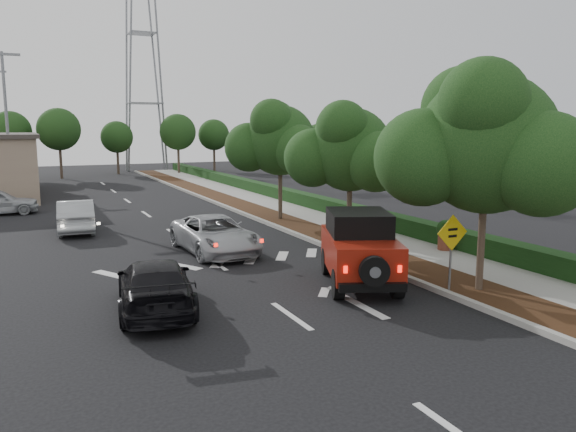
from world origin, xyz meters
TOP-DOWN VIEW (x-y plane):
  - ground at (0.00, 0.00)m, footprint 120.00×120.00m
  - curb at (4.60, 12.00)m, footprint 0.20×70.00m
  - planting_strip at (5.60, 12.00)m, footprint 1.80×70.00m
  - sidewalk at (7.50, 12.00)m, footprint 2.00×70.00m
  - hedge at (8.90, 12.00)m, footprint 0.80×70.00m
  - transmission_tower at (6.00, 48.00)m, footprint 7.00×4.00m
  - street_tree_near at (5.60, -0.50)m, footprint 3.80×3.80m
  - street_tree_mid at (5.60, 6.50)m, footprint 3.20×3.20m
  - street_tree_far at (5.60, 13.00)m, footprint 3.40×3.40m
  - light_pole_a at (-6.50, 26.00)m, footprint 2.00×0.22m
  - light_pole_b at (-7.50, 38.00)m, footprint 2.00×0.22m
  - red_jeep at (3.07, 1.79)m, footprint 3.21×4.42m
  - silver_suv_ahead at (0.50, 7.62)m, footprint 2.46×4.96m
  - black_suv_oncoming at (-2.92, 1.90)m, footprint 2.49×4.73m
  - silver_sedan_oncoming at (-3.80, 14.30)m, footprint 1.80×4.39m
  - speed_hump_sign at (4.80, -0.22)m, footprint 1.01×0.09m
  - terracotta_planter at (8.20, 3.94)m, footprint 0.67×0.67m

SIDE VIEW (x-z plane):
  - ground at x=0.00m, z-range 0.00..0.00m
  - transmission_tower at x=6.00m, z-range -14.00..14.00m
  - street_tree_near at x=5.60m, z-range -2.96..2.96m
  - street_tree_mid at x=5.60m, z-range -2.66..2.66m
  - street_tree_far at x=5.60m, z-range -2.81..2.81m
  - light_pole_a at x=-6.50m, z-range -4.50..4.50m
  - light_pole_b at x=-7.50m, z-range -4.50..4.50m
  - planting_strip at x=5.60m, z-range 0.00..0.12m
  - sidewalk at x=7.50m, z-range 0.00..0.12m
  - curb at x=4.60m, z-range 0.00..0.15m
  - hedge at x=8.90m, z-range 0.00..0.80m
  - black_suv_oncoming at x=-2.92m, z-range 0.00..1.31m
  - silver_suv_ahead at x=0.50m, z-range 0.00..1.35m
  - silver_sedan_oncoming at x=-3.80m, z-range 0.00..1.42m
  - terracotta_planter at x=8.20m, z-range 0.21..1.38m
  - red_jeep at x=3.07m, z-range 0.02..2.18m
  - speed_hump_sign at x=4.80m, z-range 0.41..2.55m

